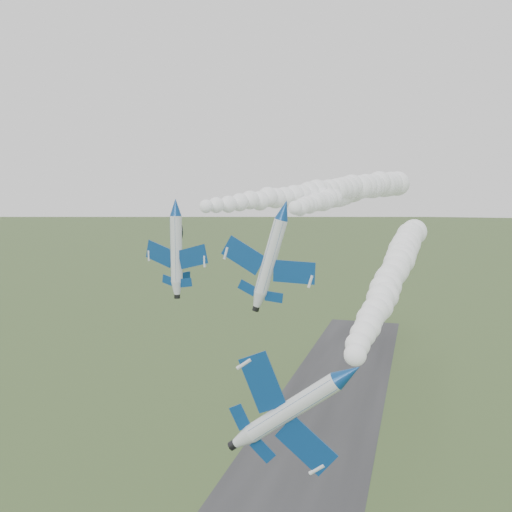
# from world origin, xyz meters

# --- Properties ---
(jet_lead) EXTENTS (5.93, 11.79, 7.92)m
(jet_lead) POSITION_xyz_m (14.23, -7.88, 35.11)
(jet_lead) COLOR silver
(smoke_trail_jet_lead) EXTENTS (6.56, 75.06, 4.93)m
(smoke_trail_jet_lead) POSITION_xyz_m (15.58, 32.42, 37.44)
(smoke_trail_jet_lead) COLOR white
(jet_pair_left) EXTENTS (10.55, 12.12, 3.09)m
(jet_pair_left) POSITION_xyz_m (-10.64, 18.43, 45.77)
(jet_pair_left) COLOR silver
(smoke_trail_jet_pair_left) EXTENTS (30.40, 67.55, 5.42)m
(smoke_trail_jet_pair_left) POSITION_xyz_m (2.20, 54.26, 47.64)
(smoke_trail_jet_pair_left) COLOR white
(jet_pair_right) EXTENTS (11.10, 13.89, 4.34)m
(jet_pair_right) POSITION_xyz_m (3.29, 18.14, 45.57)
(jet_pair_right) COLOR silver
(smoke_trail_jet_pair_right) EXTENTS (4.78, 72.43, 4.62)m
(smoke_trail_jet_pair_right) POSITION_xyz_m (3.24, 58.23, 46.52)
(smoke_trail_jet_pair_right) COLOR white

